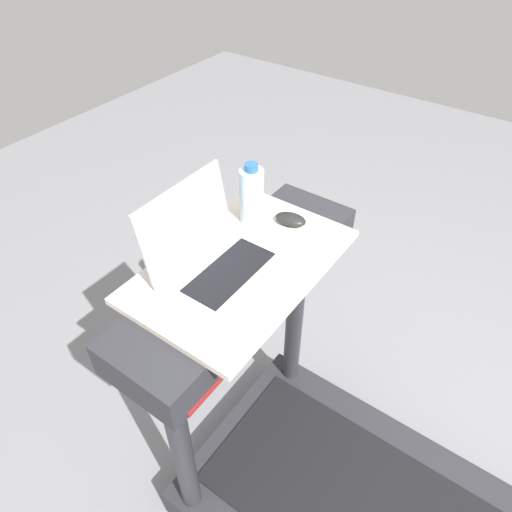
{
  "coord_description": "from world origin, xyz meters",
  "views": [
    {
      "loc": [
        -0.79,
        0.08,
        1.99
      ],
      "look_at": [
        0.0,
        0.65,
        1.13
      ],
      "focal_mm": 33.09,
      "sensor_mm": 36.0,
      "label": 1
    }
  ],
  "objects_px": {
    "laptop": "(212,256)",
    "treadmill_base": "(380,511)",
    "water_bottle": "(252,195)",
    "computer_mouse": "(291,219)"
  },
  "relations": [
    {
      "from": "laptop",
      "to": "treadmill_base",
      "type": "bearing_deg",
      "value": -82.52
    },
    {
      "from": "water_bottle",
      "to": "laptop",
      "type": "bearing_deg",
      "value": -169.24
    },
    {
      "from": "laptop",
      "to": "computer_mouse",
      "type": "distance_m",
      "value": 0.31
    },
    {
      "from": "treadmill_base",
      "to": "water_bottle",
      "type": "xyz_separation_m",
      "value": [
        0.18,
        0.69,
        0.97
      ]
    },
    {
      "from": "computer_mouse",
      "to": "water_bottle",
      "type": "xyz_separation_m",
      "value": [
        -0.05,
        0.11,
        0.08
      ]
    },
    {
      "from": "computer_mouse",
      "to": "treadmill_base",
      "type": "bearing_deg",
      "value": -122.9
    },
    {
      "from": "laptop",
      "to": "computer_mouse",
      "type": "xyz_separation_m",
      "value": [
        0.3,
        -0.06,
        -0.03
      ]
    },
    {
      "from": "computer_mouse",
      "to": "water_bottle",
      "type": "bearing_deg",
      "value": 104.52
    },
    {
      "from": "laptop",
      "to": "water_bottle",
      "type": "height_order",
      "value": "laptop"
    },
    {
      "from": "laptop",
      "to": "computer_mouse",
      "type": "relative_size",
      "value": 3.29
    }
  ]
}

